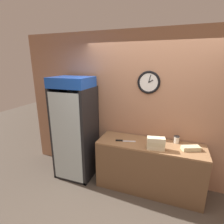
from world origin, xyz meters
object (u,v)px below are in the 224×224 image
at_px(condiment_jar, 176,139).
at_px(sandwich_stack_top, 156,140).
at_px(sandwich_stack_middle, 156,143).
at_px(sandwich_flat_left, 191,148).
at_px(chefs_knife, 123,141).
at_px(sandwich_stack_bottom, 156,147).
at_px(beverage_cooler, 76,124).

bearing_deg(condiment_jar, sandwich_stack_top, -130.10).
xyz_separation_m(sandwich_stack_middle, sandwich_flat_left, (0.51, 0.16, -0.07)).
bearing_deg(chefs_knife, sandwich_flat_left, 2.95).
height_order(sandwich_stack_bottom, sandwich_stack_top, sandwich_stack_top).
xyz_separation_m(sandwich_stack_top, condiment_jar, (0.30, 0.36, -0.10)).
relative_size(sandwich_stack_bottom, condiment_jar, 2.37).
height_order(beverage_cooler, sandwich_flat_left, beverage_cooler).
relative_size(sandwich_stack_middle, chefs_knife, 0.84).
distance_m(sandwich_stack_top, condiment_jar, 0.48).
xyz_separation_m(sandwich_flat_left, condiment_jar, (-0.21, 0.20, 0.03)).
distance_m(sandwich_stack_middle, sandwich_flat_left, 0.54).
bearing_deg(beverage_cooler, sandwich_flat_left, -0.52).
xyz_separation_m(sandwich_stack_bottom, chefs_knife, (-0.56, 0.10, -0.03)).
xyz_separation_m(sandwich_stack_middle, chefs_knife, (-0.56, 0.10, -0.09)).
xyz_separation_m(sandwich_stack_top, chefs_knife, (-0.56, 0.10, -0.16)).
height_order(beverage_cooler, sandwich_stack_bottom, beverage_cooler).
distance_m(sandwich_flat_left, chefs_knife, 1.08).
bearing_deg(sandwich_stack_top, sandwich_stack_bottom, 0.00).
xyz_separation_m(beverage_cooler, condiment_jar, (1.81, 0.18, -0.12)).
bearing_deg(sandwich_stack_top, sandwich_flat_left, 17.24).
height_order(beverage_cooler, condiment_jar, beverage_cooler).
distance_m(beverage_cooler, sandwich_stack_middle, 1.52).
relative_size(beverage_cooler, condiment_jar, 15.92).
bearing_deg(sandwich_stack_middle, beverage_cooler, 173.31).
relative_size(sandwich_stack_middle, sandwich_flat_left, 0.97).
bearing_deg(chefs_knife, condiment_jar, 16.36).
height_order(sandwich_stack_top, sandwich_flat_left, sandwich_stack_top).
xyz_separation_m(sandwich_stack_middle, sandwich_stack_top, (0.00, 0.00, 0.07)).
bearing_deg(condiment_jar, sandwich_stack_bottom, -130.10).
distance_m(sandwich_stack_bottom, condiment_jar, 0.47).
height_order(sandwich_stack_middle, sandwich_flat_left, sandwich_stack_middle).
bearing_deg(chefs_knife, sandwich_stack_bottom, -10.43).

